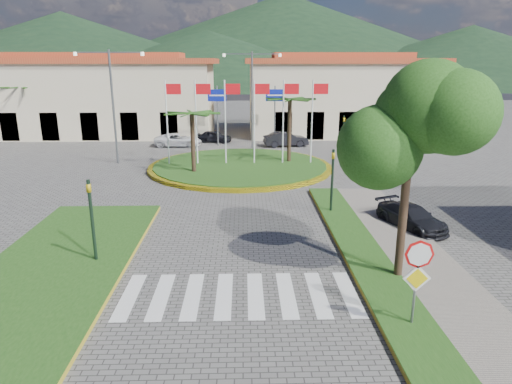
{
  "coord_description": "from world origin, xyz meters",
  "views": [
    {
      "loc": [
        0.26,
        -9.09,
        7.16
      ],
      "look_at": [
        0.73,
        8.0,
        2.28
      ],
      "focal_mm": 32.0,
      "sensor_mm": 36.0,
      "label": 1
    }
  ],
  "objects_px": {
    "white_van": "(178,140)",
    "car_dark_b": "(286,139)",
    "roundabout_island": "(240,166)",
    "stop_sign": "(418,270)",
    "car_side_right": "(412,217)",
    "deciduous_tree": "(411,128)",
    "car_dark_a": "(214,136)"
  },
  "relations": [
    {
      "from": "car_dark_a",
      "to": "car_side_right",
      "type": "distance_m",
      "value": 25.15
    },
    {
      "from": "stop_sign",
      "to": "car_dark_b",
      "type": "xyz_separation_m",
      "value": [
        -0.93,
        28.6,
        -1.15
      ]
    },
    {
      "from": "stop_sign",
      "to": "deciduous_tree",
      "type": "distance_m",
      "value": 4.59
    },
    {
      "from": "deciduous_tree",
      "to": "car_dark_b",
      "type": "bearing_deg",
      "value": 93.43
    },
    {
      "from": "roundabout_island",
      "to": "car_dark_a",
      "type": "relative_size",
      "value": 3.97
    },
    {
      "from": "deciduous_tree",
      "to": "car_dark_b",
      "type": "relative_size",
      "value": 1.76
    },
    {
      "from": "car_dark_b",
      "to": "roundabout_island",
      "type": "bearing_deg",
      "value": 146.52
    },
    {
      "from": "deciduous_tree",
      "to": "stop_sign",
      "type": "bearing_deg",
      "value": -101.18
    },
    {
      "from": "white_van",
      "to": "car_dark_b",
      "type": "bearing_deg",
      "value": -91.29
    },
    {
      "from": "stop_sign",
      "to": "car_side_right",
      "type": "height_order",
      "value": "stop_sign"
    },
    {
      "from": "white_van",
      "to": "car_dark_b",
      "type": "xyz_separation_m",
      "value": [
        9.47,
        -0.29,
        0.07
      ]
    },
    {
      "from": "stop_sign",
      "to": "white_van",
      "type": "height_order",
      "value": "stop_sign"
    },
    {
      "from": "car_dark_b",
      "to": "white_van",
      "type": "bearing_deg",
      "value": 79.59
    },
    {
      "from": "roundabout_island",
      "to": "car_side_right",
      "type": "xyz_separation_m",
      "value": [
        7.69,
        -12.13,
        0.35
      ]
    },
    {
      "from": "stop_sign",
      "to": "car_dark_b",
      "type": "distance_m",
      "value": 28.63
    },
    {
      "from": "car_dark_a",
      "to": "white_van",
      "type": "bearing_deg",
      "value": 138.68
    },
    {
      "from": "car_dark_b",
      "to": "car_side_right",
      "type": "xyz_separation_m",
      "value": [
        3.73,
        -20.69,
        -0.11
      ]
    },
    {
      "from": "deciduous_tree",
      "to": "car_dark_a",
      "type": "relative_size",
      "value": 2.13
    },
    {
      "from": "stop_sign",
      "to": "white_van",
      "type": "xyz_separation_m",
      "value": [
        -10.4,
        28.89,
        -1.22
      ]
    },
    {
      "from": "roundabout_island",
      "to": "stop_sign",
      "type": "distance_m",
      "value": 20.69
    },
    {
      "from": "white_van",
      "to": "deciduous_tree",
      "type": "bearing_deg",
      "value": -156.46
    },
    {
      "from": "car_side_right",
      "to": "white_van",
      "type": "bearing_deg",
      "value": 99.34
    },
    {
      "from": "white_van",
      "to": "car_dark_b",
      "type": "height_order",
      "value": "car_dark_b"
    },
    {
      "from": "white_van",
      "to": "car_dark_b",
      "type": "relative_size",
      "value": 1.06
    },
    {
      "from": "car_dark_a",
      "to": "car_side_right",
      "type": "xyz_separation_m",
      "value": [
        10.15,
        -23.01,
        -0.02
      ]
    },
    {
      "from": "deciduous_tree",
      "to": "car_side_right",
      "type": "relative_size",
      "value": 1.87
    },
    {
      "from": "roundabout_island",
      "to": "car_dark_b",
      "type": "xyz_separation_m",
      "value": [
        3.96,
        8.56,
        0.46
      ]
    },
    {
      "from": "white_van",
      "to": "car_side_right",
      "type": "relative_size",
      "value": 1.12
    },
    {
      "from": "stop_sign",
      "to": "car_side_right",
      "type": "distance_m",
      "value": 8.48
    },
    {
      "from": "stop_sign",
      "to": "car_dark_a",
      "type": "relative_size",
      "value": 0.83
    },
    {
      "from": "stop_sign",
      "to": "deciduous_tree",
      "type": "bearing_deg",
      "value": 78.82
    },
    {
      "from": "white_van",
      "to": "car_side_right",
      "type": "xyz_separation_m",
      "value": [
        13.2,
        -20.98,
        -0.04
      ]
    }
  ]
}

